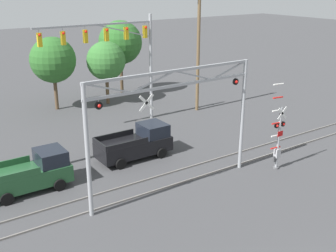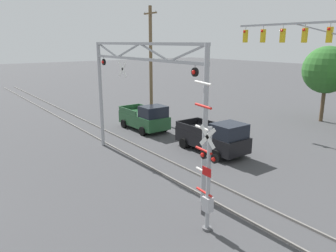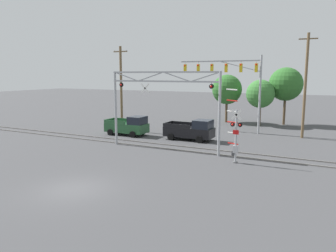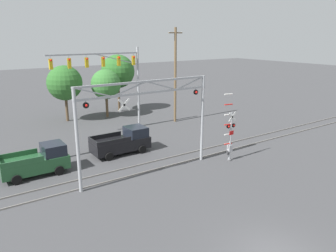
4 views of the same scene
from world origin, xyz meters
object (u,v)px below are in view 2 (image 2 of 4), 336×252
utility_pole_left (151,64)px  pickup_truck_lead (214,137)px  background_tree_far_left_verge (327,70)px  traffic_signal_span (320,52)px  crossing_gantry (141,84)px  pickup_truck_following (145,118)px  crossing_signal_mast (207,179)px

utility_pole_left → pickup_truck_lead: bearing=-9.2°
utility_pole_left → background_tree_far_left_verge: bearing=53.4°
traffic_signal_span → utility_pole_left: size_ratio=0.99×
crossing_gantry → pickup_truck_lead: 6.24m
crossing_gantry → pickup_truck_following: bearing=146.1°
crossing_gantry → background_tree_far_left_verge: 18.63m
crossing_gantry → pickup_truck_lead: (0.57, 5.01, -3.68)m
utility_pole_left → traffic_signal_span: bearing=23.1°
traffic_signal_span → pickup_truck_lead: traffic_signal_span is taller
background_tree_far_left_verge → crossing_signal_mast: bearing=-71.5°
crossing_signal_mast → crossing_gantry: bearing=168.2°
crossing_signal_mast → utility_pole_left: utility_pole_left is taller
background_tree_far_left_verge → utility_pole_left: bearing=-126.6°
background_tree_far_left_verge → pickup_truck_lead: bearing=-87.9°
crossing_gantry → pickup_truck_following: 8.73m
crossing_gantry → traffic_signal_span: traffic_signal_span is taller
crossing_signal_mast → pickup_truck_lead: (-6.20, 6.43, -1.03)m
crossing_gantry → pickup_truck_lead: bearing=83.5°
crossing_gantry → crossing_signal_mast: 7.41m
crossing_signal_mast → traffic_signal_span: size_ratio=0.58×
pickup_truck_lead → crossing_signal_mast: bearing=-46.0°
traffic_signal_span → utility_pole_left: 13.15m
pickup_truck_lead → crossing_gantry: bearing=-96.5°
crossing_signal_mast → utility_pole_left: 17.84m
traffic_signal_span → pickup_truck_following: (-9.71, -7.27, -5.19)m
pickup_truck_following → utility_pole_left: 5.11m
crossing_signal_mast → background_tree_far_left_verge: background_tree_far_left_verge is taller
pickup_truck_following → utility_pole_left: (-2.34, 2.13, 4.01)m
pickup_truck_following → traffic_signal_span: bearing=36.8°
pickup_truck_following → background_tree_far_left_verge: background_tree_far_left_verge is taller
traffic_signal_span → utility_pole_left: bearing=-156.9°
crossing_signal_mast → pickup_truck_following: size_ratio=1.20×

